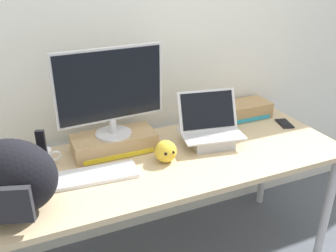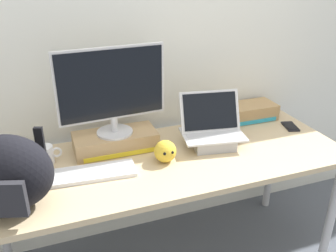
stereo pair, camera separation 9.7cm
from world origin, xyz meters
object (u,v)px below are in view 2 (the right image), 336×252
at_px(messenger_backpack, 8,173).
at_px(toner_box_cyan, 250,111).
at_px(desktop_monitor, 112,89).
at_px(cell_phone, 290,126).
at_px(plush_toy, 165,151).
at_px(toner_box_yellow, 115,141).
at_px(coffee_mug, 46,155).
at_px(external_keyboard, 90,173).
at_px(open_laptop, 212,135).

relative_size(messenger_backpack, toner_box_cyan, 1.30).
bearing_deg(desktop_monitor, toner_box_cyan, 3.28).
bearing_deg(cell_phone, toner_box_cyan, 144.54).
relative_size(messenger_backpack, plush_toy, 3.63).
bearing_deg(plush_toy, desktop_monitor, 134.74).
height_order(toner_box_yellow, coffee_mug, toner_box_yellow).
height_order(coffee_mug, cell_phone, coffee_mug).
height_order(external_keyboard, plush_toy, plush_toy).
distance_m(toner_box_yellow, plush_toy, 0.30).
relative_size(external_keyboard, plush_toy, 3.92).
distance_m(external_keyboard, cell_phone, 1.26).
height_order(external_keyboard, messenger_backpack, messenger_backpack).
bearing_deg(open_laptop, toner_box_cyan, 41.05).
height_order(desktop_monitor, plush_toy, desktop_monitor).
height_order(desktop_monitor, coffee_mug, desktop_monitor).
relative_size(desktop_monitor, coffee_mug, 4.47).
xyz_separation_m(open_laptop, external_keyboard, (-0.69, -0.09, -0.05)).
distance_m(toner_box_yellow, open_laptop, 0.53).
distance_m(messenger_backpack, plush_toy, 0.74).
xyz_separation_m(open_laptop, toner_box_cyan, (0.40, 0.24, -0.01)).
xyz_separation_m(external_keyboard, plush_toy, (0.39, 0.00, 0.05)).
relative_size(desktop_monitor, cell_phone, 3.81).
xyz_separation_m(toner_box_yellow, messenger_backpack, (-0.51, -0.35, 0.11)).
distance_m(toner_box_yellow, cell_phone, 1.08).
bearing_deg(desktop_monitor, coffee_mug, 179.81).
distance_m(open_laptop, plush_toy, 0.32).
height_order(messenger_backpack, plush_toy, messenger_backpack).
bearing_deg(toner_box_yellow, plush_toy, -45.40).
bearing_deg(desktop_monitor, cell_phone, -8.52).
xyz_separation_m(open_laptop, coffee_mug, (-0.88, 0.10, -0.01)).
relative_size(toner_box_yellow, external_keyboard, 0.98).
bearing_deg(external_keyboard, toner_box_cyan, 21.36).
bearing_deg(coffee_mug, plush_toy, -18.20).
distance_m(toner_box_yellow, desktop_monitor, 0.30).
relative_size(coffee_mug, cell_phone, 0.85).
bearing_deg(messenger_backpack, toner_box_yellow, 52.34).
bearing_deg(toner_box_cyan, coffee_mug, -173.78).
xyz_separation_m(open_laptop, plush_toy, (-0.30, -0.08, -0.00)).
distance_m(external_keyboard, messenger_backpack, 0.39).
distance_m(open_laptop, messenger_backpack, 1.05).
height_order(desktop_monitor, toner_box_cyan, desktop_monitor).
bearing_deg(open_laptop, desktop_monitor, 175.46).
distance_m(desktop_monitor, messenger_backpack, 0.64).
bearing_deg(cell_phone, desktop_monitor, -169.28).
distance_m(external_keyboard, coffee_mug, 0.27).
bearing_deg(cell_phone, messenger_backpack, -155.23).
bearing_deg(messenger_backpack, toner_box_cyan, 35.80).
bearing_deg(external_keyboard, cell_phone, 10.34).
relative_size(plush_toy, toner_box_cyan, 0.36).
distance_m(plush_toy, toner_box_cyan, 0.77).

